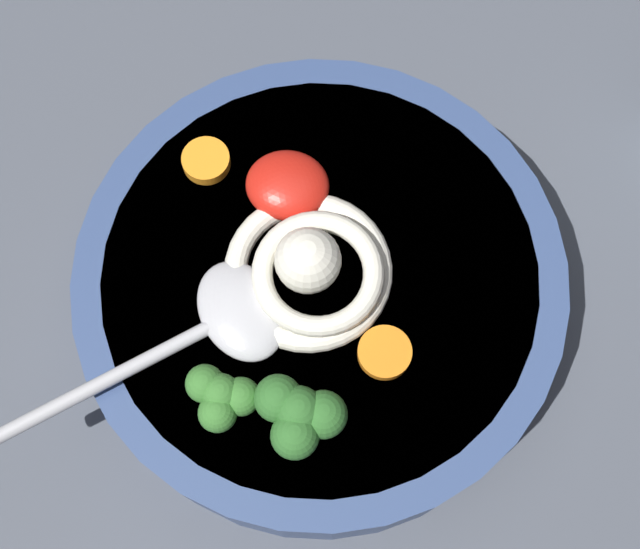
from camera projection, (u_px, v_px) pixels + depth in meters
table_slab at (370, 309)px, 58.00cm from camera, size 94.60×94.60×4.40cm
soup_bowl at (320, 293)px, 52.26cm from camera, size 27.73×27.73×6.98cm
noodle_pile at (311, 269)px, 47.82cm from camera, size 10.21×10.01×4.10cm
soup_spoon at (218, 323)px, 47.33cm from camera, size 15.74×13.13×1.60cm
chili_sauce_dollop at (287, 185)px, 49.69cm from camera, size 4.73×4.26×2.13cm
broccoli_floret_left at (299, 415)px, 44.12cm from camera, size 4.83×4.16×3.82cm
broccoli_floret_rear at (221, 397)px, 44.86cm from camera, size 3.94×3.39×3.12cm
carrot_slice_beside_noodles at (206, 161)px, 50.94cm from camera, size 2.78×2.78×0.77cm
carrot_slice_extra_a at (385, 353)px, 47.28cm from camera, size 2.92×2.92×0.65cm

